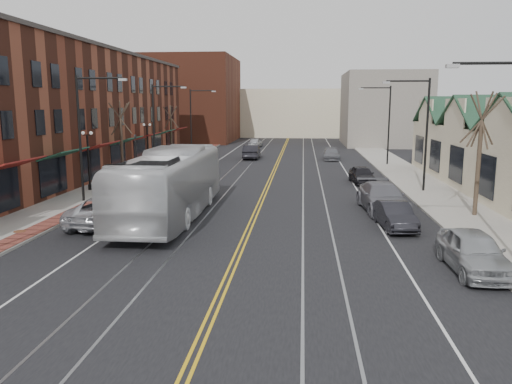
% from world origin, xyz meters
% --- Properties ---
extents(ground, '(160.00, 160.00, 0.00)m').
position_xyz_m(ground, '(0.00, 0.00, 0.00)').
color(ground, black).
rests_on(ground, ground).
extents(sidewalk_left, '(4.00, 120.00, 0.15)m').
position_xyz_m(sidewalk_left, '(-12.00, 20.00, 0.07)').
color(sidewalk_left, gray).
rests_on(sidewalk_left, ground).
extents(sidewalk_right, '(4.00, 120.00, 0.15)m').
position_xyz_m(sidewalk_right, '(12.00, 20.00, 0.07)').
color(sidewalk_right, gray).
rests_on(sidewalk_right, ground).
extents(building_left, '(10.00, 50.00, 11.00)m').
position_xyz_m(building_left, '(-19.00, 27.00, 5.50)').
color(building_left, maroon).
rests_on(building_left, ground).
extents(backdrop_left, '(14.00, 18.00, 14.00)m').
position_xyz_m(backdrop_left, '(-16.00, 70.00, 7.00)').
color(backdrop_left, maroon).
rests_on(backdrop_left, ground).
extents(backdrop_mid, '(22.00, 14.00, 9.00)m').
position_xyz_m(backdrop_mid, '(0.00, 85.00, 4.50)').
color(backdrop_mid, beige).
rests_on(backdrop_mid, ground).
extents(backdrop_right, '(12.00, 16.00, 11.00)m').
position_xyz_m(backdrop_right, '(15.00, 65.00, 5.50)').
color(backdrop_right, slate).
rests_on(backdrop_right, ground).
extents(streetlight_l_1, '(3.33, 0.25, 8.00)m').
position_xyz_m(streetlight_l_1, '(-11.05, 16.00, 5.03)').
color(streetlight_l_1, black).
rests_on(streetlight_l_1, sidewalk_left).
extents(streetlight_l_2, '(3.33, 0.25, 8.00)m').
position_xyz_m(streetlight_l_2, '(-11.05, 32.00, 5.03)').
color(streetlight_l_2, black).
rests_on(streetlight_l_2, sidewalk_left).
extents(streetlight_l_3, '(3.33, 0.25, 8.00)m').
position_xyz_m(streetlight_l_3, '(-11.05, 48.00, 5.03)').
color(streetlight_l_3, black).
rests_on(streetlight_l_3, sidewalk_left).
extents(streetlight_r_1, '(3.33, 0.25, 8.00)m').
position_xyz_m(streetlight_r_1, '(11.05, 22.00, 5.03)').
color(streetlight_r_1, black).
rests_on(streetlight_r_1, sidewalk_right).
extents(streetlight_r_2, '(3.33, 0.25, 8.00)m').
position_xyz_m(streetlight_r_2, '(11.05, 38.00, 5.03)').
color(streetlight_r_2, black).
rests_on(streetlight_r_2, sidewalk_right).
extents(lamppost_l_2, '(0.84, 0.28, 4.27)m').
position_xyz_m(lamppost_l_2, '(-12.80, 20.00, 2.20)').
color(lamppost_l_2, black).
rests_on(lamppost_l_2, sidewalk_left).
extents(lamppost_l_3, '(0.84, 0.28, 4.27)m').
position_xyz_m(lamppost_l_3, '(-12.80, 34.00, 2.20)').
color(lamppost_l_3, black).
rests_on(lamppost_l_3, sidewalk_left).
extents(tree_left_near, '(1.78, 1.37, 6.48)m').
position_xyz_m(tree_left_near, '(-12.50, 26.00, 3.51)').
color(tree_left_near, '#382B21').
rests_on(tree_left_near, sidewalk_left).
extents(tree_left_far, '(1.66, 1.28, 6.02)m').
position_xyz_m(tree_left_far, '(-12.50, 42.00, 3.28)').
color(tree_left_far, '#382B21').
rests_on(tree_left_far, sidewalk_left).
extents(tree_right_mid, '(1.90, 1.46, 6.93)m').
position_xyz_m(tree_right_mid, '(12.50, 14.00, 3.75)').
color(tree_right_mid, '#382B21').
rests_on(tree_right_mid, sidewalk_right).
extents(manhole_far, '(0.60, 0.60, 0.02)m').
position_xyz_m(manhole_far, '(-11.20, 8.00, 0.16)').
color(manhole_far, '#592D19').
rests_on(manhole_far, sidewalk_left).
extents(traffic_signal, '(0.18, 0.15, 3.80)m').
position_xyz_m(traffic_signal, '(-10.60, 24.00, 2.35)').
color(traffic_signal, black).
rests_on(traffic_signal, sidewalk_left).
extents(transit_bus, '(3.25, 13.84, 3.86)m').
position_xyz_m(transit_bus, '(-4.66, 12.27, 1.93)').
color(transit_bus, silver).
rests_on(transit_bus, ground).
extents(parked_suv, '(3.20, 6.04, 1.62)m').
position_xyz_m(parked_suv, '(-7.50, 10.37, 0.81)').
color(parked_suv, silver).
rests_on(parked_suv, ground).
extents(parked_car_a, '(2.00, 4.76, 1.61)m').
position_xyz_m(parked_car_a, '(9.30, 4.38, 0.80)').
color(parked_car_a, '#9A9DA1').
rests_on(parked_car_a, ground).
extents(parked_car_b, '(1.83, 4.28, 1.37)m').
position_xyz_m(parked_car_b, '(7.50, 10.98, 0.69)').
color(parked_car_b, black).
rests_on(parked_car_b, ground).
extents(parked_car_c, '(2.83, 5.99, 1.69)m').
position_xyz_m(parked_car_c, '(7.50, 15.17, 0.84)').
color(parked_car_c, slate).
rests_on(parked_car_c, ground).
extents(parked_car_d, '(2.07, 4.31, 1.42)m').
position_xyz_m(parked_car_d, '(7.50, 25.75, 0.71)').
color(parked_car_d, black).
rests_on(parked_car_d, ground).
extents(distant_car_left, '(1.77, 4.95, 1.63)m').
position_xyz_m(distant_car_left, '(-3.22, 42.92, 0.81)').
color(distant_car_left, black).
rests_on(distant_car_left, ground).
extents(distant_car_right, '(1.93, 4.61, 1.33)m').
position_xyz_m(distant_car_right, '(5.98, 42.82, 0.67)').
color(distant_car_right, slate).
rests_on(distant_car_right, ground).
extents(distant_car_far, '(2.11, 4.17, 1.36)m').
position_xyz_m(distant_car_far, '(-4.22, 58.27, 0.68)').
color(distant_car_far, '#A8ABAF').
rests_on(distant_car_far, ground).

